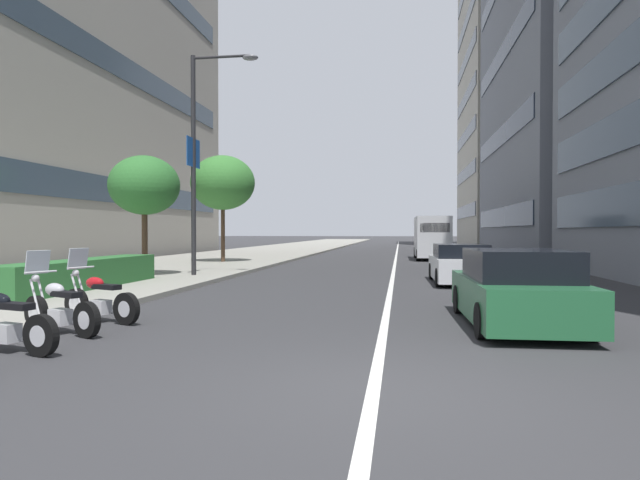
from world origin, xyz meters
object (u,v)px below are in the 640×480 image
object	(u,v)px
motorcycle_nearest_camera	(99,300)
delivery_van_ahead	(432,237)
motorcycle_far_end_row	(59,309)
street_tree_mid_sidewalk	(223,183)
car_lead_in_lane	(460,265)
motorcycle_second_in_row	(5,325)
street_lamp_with_banners	(203,143)
car_mid_block_traffic	(516,290)
street_tree_far_plaza	(144,186)

from	to	relation	value
motorcycle_nearest_camera	delivery_van_ahead	distance (m)	26.64
motorcycle_far_end_row	motorcycle_nearest_camera	distance (m)	1.24
motorcycle_nearest_camera	street_tree_mid_sidewalk	xyz separation A→B (m)	(18.44, 3.69, 4.06)
motorcycle_nearest_camera	car_lead_in_lane	distance (m)	12.29
motorcycle_second_in_row	car_lead_in_lane	xyz separation A→B (m)	(12.00, -7.96, 0.24)
delivery_van_ahead	street_lamp_with_banners	size ratio (longest dim) A/B	0.71
motorcycle_second_in_row	car_mid_block_traffic	xyz separation A→B (m)	(3.48, -8.09, 0.28)
motorcycle_second_in_row	street_tree_mid_sidewalk	world-z (taller)	street_tree_mid_sidewalk
street_tree_mid_sidewalk	motorcycle_far_end_row	bearing A→B (deg)	-169.45
delivery_van_ahead	street_lamp_with_banners	world-z (taller)	street_lamp_with_banners
delivery_van_ahead	street_lamp_with_banners	distance (m)	18.81
motorcycle_far_end_row	street_tree_mid_sidewalk	size ratio (longest dim) A/B	0.35
motorcycle_second_in_row	delivery_van_ahead	bearing A→B (deg)	-91.16
car_lead_in_lane	street_tree_far_plaza	bearing A→B (deg)	89.93
car_lead_in_lane	street_lamp_with_banners	size ratio (longest dim) A/B	0.52
motorcycle_far_end_row	delivery_van_ahead	xyz separation A→B (m)	(26.62, -8.04, 1.03)
motorcycle_far_end_row	street_tree_mid_sidewalk	bearing A→B (deg)	-55.48
motorcycle_far_end_row	motorcycle_nearest_camera	xyz separation A→B (m)	(1.24, -0.03, 0.00)
car_lead_in_lane	street_lamp_with_banners	xyz separation A→B (m)	(0.30, 9.53, 4.52)
motorcycle_second_in_row	motorcycle_nearest_camera	bearing A→B (deg)	-73.07
delivery_van_ahead	street_tree_far_plaza	size ratio (longest dim) A/B	1.31
motorcycle_second_in_row	street_tree_mid_sidewalk	xyz separation A→B (m)	(21.18, 3.81, 4.09)
motorcycle_second_in_row	street_tree_mid_sidewalk	bearing A→B (deg)	-65.28
car_lead_in_lane	street_tree_far_plaza	size ratio (longest dim) A/B	0.95
motorcycle_far_end_row	car_mid_block_traffic	world-z (taller)	car_mid_block_traffic
motorcycle_far_end_row	street_lamp_with_banners	bearing A→B (deg)	-58.50
street_tree_mid_sidewalk	street_tree_far_plaza	bearing A→B (deg)	-179.24
motorcycle_nearest_camera	delivery_van_ahead	xyz separation A→B (m)	(25.38, -8.01, 1.03)
car_lead_in_lane	delivery_van_ahead	world-z (taller)	delivery_van_ahead
street_tree_far_plaza	street_lamp_with_banners	bearing A→B (deg)	-76.32
motorcycle_nearest_camera	delivery_van_ahead	size ratio (longest dim) A/B	0.34
car_lead_in_lane	street_lamp_with_banners	distance (m)	10.55
motorcycle_nearest_camera	street_tree_far_plaza	xyz separation A→B (m)	(9.04, 3.57, 3.11)
motorcycle_second_in_row	street_tree_far_plaza	world-z (taller)	street_tree_far_plaza
motorcycle_second_in_row	car_lead_in_lane	world-z (taller)	car_lead_in_lane
delivery_van_ahead	street_tree_far_plaza	world-z (taller)	street_tree_far_plaza
motorcycle_second_in_row	motorcycle_nearest_camera	xyz separation A→B (m)	(2.74, 0.12, 0.03)
motorcycle_second_in_row	street_tree_far_plaza	xyz separation A→B (m)	(11.78, 3.69, 3.14)
motorcycle_nearest_camera	car_mid_block_traffic	size ratio (longest dim) A/B	0.46
car_mid_block_traffic	street_tree_far_plaza	size ratio (longest dim) A/B	0.97
motorcycle_far_end_row	motorcycle_nearest_camera	world-z (taller)	motorcycle_nearest_camera
delivery_van_ahead	street_tree_mid_sidewalk	world-z (taller)	street_tree_mid_sidewalk
car_mid_block_traffic	delivery_van_ahead	world-z (taller)	delivery_van_ahead
car_lead_in_lane	street_tree_mid_sidewalk	distance (m)	15.41
motorcycle_second_in_row	motorcycle_far_end_row	size ratio (longest dim) A/B	1.01
delivery_van_ahead	street_tree_far_plaza	distance (m)	20.14
street_lamp_with_banners	motorcycle_nearest_camera	bearing A→B (deg)	-171.34
motorcycle_nearest_camera	street_lamp_with_banners	xyz separation A→B (m)	(9.56, 1.46, 4.74)
motorcycle_second_in_row	street_tree_mid_sidewalk	size ratio (longest dim) A/B	0.35
car_mid_block_traffic	car_lead_in_lane	distance (m)	8.53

